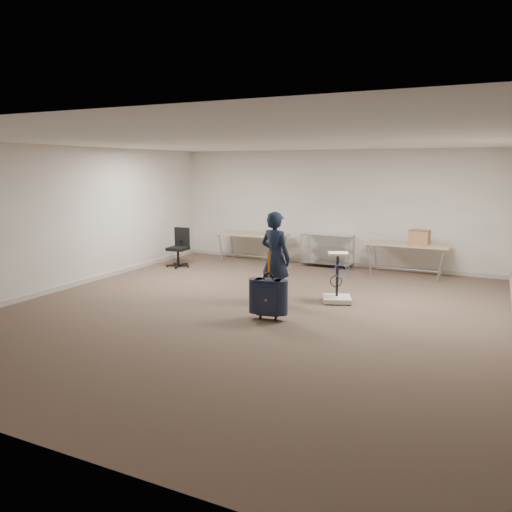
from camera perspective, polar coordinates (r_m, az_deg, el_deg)
The scene contains 10 objects.
ground at distance 8.46m, azimuth -0.60°, elevation -6.29°, with size 9.00×9.00×0.00m, color #4D3A2F.
room_shell at distance 9.66m, azimuth 3.03°, elevation -3.90°, with size 8.00×9.00×9.00m.
folding_table_left at distance 12.61m, azimuth -0.43°, elevation 2.34°, with size 1.80×0.75×0.73m.
folding_table_right at distance 11.48m, azimuth 16.88°, elevation 1.12°, with size 1.80×0.75×0.73m.
wire_shelf at distance 12.18m, azimuth 8.15°, elevation 0.83°, with size 1.22×0.47×0.80m.
person at distance 8.79m, azimuth 2.23°, elevation -0.19°, with size 0.60×0.39×1.64m, color black.
suitcase at distance 7.89m, azimuth 1.41°, elevation -4.69°, with size 0.43×0.29×1.10m.
office_chair at distance 12.25m, azimuth -8.80°, elevation 0.12°, with size 0.57×0.57×0.94m.
equipment_cart at distance 9.06m, azimuth 9.26°, elevation -3.76°, with size 0.63×0.63×0.90m.
cardboard_box at distance 11.44m, azimuth 18.18°, elevation 2.08°, with size 0.42×0.31×0.31m, color olive.
Camera 1 is at (3.59, -7.28, 2.40)m, focal length 35.00 mm.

